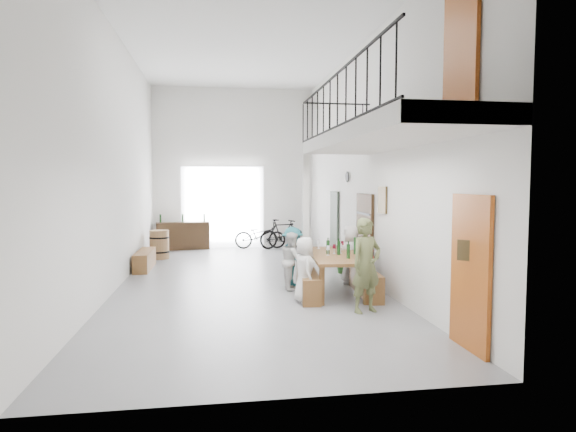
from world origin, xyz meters
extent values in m
plane|color=slate|center=(0.00, 0.00, 0.00)|extent=(12.00, 12.00, 0.00)
plane|color=silver|center=(0.00, 6.00, 2.75)|extent=(5.50, 0.00, 5.50)
plane|color=silver|center=(0.00, -6.00, 2.75)|extent=(5.50, 0.00, 5.50)
plane|color=silver|center=(-2.75, 0.00, 2.75)|extent=(0.00, 12.00, 12.00)
plane|color=silver|center=(2.75, 0.00, 2.75)|extent=(0.00, 12.00, 12.00)
plane|color=white|center=(0.00, 0.00, 5.50)|extent=(12.00, 12.00, 0.00)
cube|color=white|center=(-0.40, 5.94, 1.40)|extent=(2.80, 0.08, 2.80)
cube|color=#974615|center=(2.70, -4.90, 1.05)|extent=(0.06, 0.95, 2.10)
cube|color=#382413|center=(2.70, -0.30, 1.00)|extent=(0.06, 1.10, 2.00)
cube|color=#303A2F|center=(2.70, 2.50, 1.00)|extent=(0.06, 0.80, 2.00)
cube|color=#974615|center=(2.70, -4.50, 4.10)|extent=(0.06, 0.90, 1.95)
cube|color=#41321A|center=(2.72, -1.40, 1.90)|extent=(0.04, 0.45, 0.55)
cylinder|color=white|center=(2.71, 1.20, 2.40)|extent=(0.04, 0.28, 0.28)
cube|color=silver|center=(2.00, -3.20, 3.00)|extent=(1.50, 5.60, 0.25)
cube|color=black|center=(1.27, -3.20, 3.98)|extent=(0.03, 5.60, 0.03)
cube|color=black|center=(1.27, -3.20, 3.15)|extent=(0.03, 5.60, 0.03)
cube|color=black|center=(2.00, -0.42, 3.98)|extent=(1.50, 0.03, 0.03)
cube|color=silver|center=(1.30, -0.45, 1.44)|extent=(0.14, 0.14, 2.88)
cube|color=brown|center=(1.76, -1.32, 0.76)|extent=(1.19, 2.47, 0.06)
cube|color=brown|center=(1.26, -2.30, 0.36)|extent=(0.09, 0.09, 0.73)
cube|color=brown|center=(2.07, -2.38, 0.36)|extent=(0.09, 0.09, 0.73)
cube|color=brown|center=(1.45, -0.26, 0.36)|extent=(0.09, 0.09, 0.73)
cube|color=brown|center=(2.26, -0.33, 0.36)|extent=(0.09, 0.09, 0.73)
cube|color=brown|center=(1.17, -1.39, 0.24)|extent=(0.57, 2.14, 0.49)
cube|color=brown|center=(2.33, -1.36, 0.26)|extent=(0.45, 2.27, 0.52)
cylinder|color=black|center=(1.62, -1.26, 0.97)|extent=(0.07, 0.07, 0.35)
cylinder|color=black|center=(1.81, -1.41, 0.97)|extent=(0.07, 0.07, 0.35)
cylinder|color=black|center=(1.87, -1.90, 0.97)|extent=(0.07, 0.07, 0.35)
cube|color=brown|center=(-2.50, 2.05, 0.24)|extent=(0.38, 1.68, 0.47)
cylinder|color=brown|center=(-2.31, 3.71, 0.42)|extent=(0.56, 0.56, 0.85)
cylinder|color=black|center=(-2.31, 3.71, 0.21)|extent=(0.58, 0.58, 0.05)
cylinder|color=black|center=(-2.31, 3.71, 0.63)|extent=(0.58, 0.58, 0.05)
cube|color=#382413|center=(-1.75, 5.65, 0.46)|extent=(1.78, 0.68, 0.92)
cylinder|color=black|center=(-2.47, 5.61, 1.06)|extent=(0.06, 0.06, 0.28)
cylinder|color=black|center=(-1.74, 5.61, 1.06)|extent=(0.06, 0.06, 0.28)
cylinder|color=black|center=(-1.04, 5.74, 1.06)|extent=(0.06, 0.06, 0.28)
imported|color=silver|center=(0.98, -2.04, 0.62)|extent=(0.43, 0.63, 1.24)
imported|color=#25717D|center=(1.08, -1.55, 0.57)|extent=(0.36, 0.47, 1.14)
imported|color=silver|center=(0.94, -0.87, 0.61)|extent=(0.46, 0.59, 1.21)
imported|color=#25717D|center=(1.00, -0.50, 0.64)|extent=(0.70, 0.93, 1.29)
imported|color=red|center=(2.31, -1.82, 0.52)|extent=(0.35, 0.64, 1.04)
imported|color=black|center=(2.38, -1.28, 0.53)|extent=(0.46, 1.01, 1.05)
imported|color=silver|center=(2.32, -0.53, 0.65)|extent=(0.59, 0.73, 1.30)
imported|color=#545A33|center=(1.92, -2.87, 0.82)|extent=(0.70, 0.58, 1.64)
imported|color=#1F441B|center=(2.45, 0.67, 0.21)|extent=(0.46, 0.42, 0.42)
imported|color=black|center=(0.85, 5.47, 0.45)|extent=(1.76, 0.69, 0.91)
imported|color=black|center=(1.60, 5.34, 0.51)|extent=(1.75, 0.96, 1.01)
camera|label=1|loc=(-0.67, -10.82, 2.26)|focal=30.00mm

